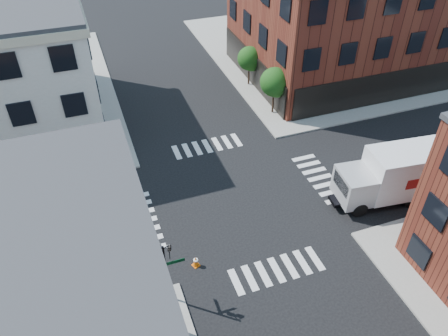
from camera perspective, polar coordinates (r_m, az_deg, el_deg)
ground at (r=32.40m, az=1.62°, el=-3.97°), size 120.00×120.00×0.00m
sidewalk_ne at (r=56.84m, az=14.33°, el=14.90°), size 30.00×30.00×0.15m
building_ne at (r=50.70m, az=17.95°, el=18.62°), size 25.00×16.00×12.00m
tree_near at (r=40.66m, az=6.71°, el=10.91°), size 2.69×2.69×4.49m
tree_far at (r=45.66m, az=3.41°, el=13.95°), size 2.43×2.43×4.07m
signal_pole at (r=24.65m, az=-7.54°, el=-12.57°), size 1.29×1.24×4.60m
box_truck at (r=33.60m, az=22.07°, el=-0.73°), size 9.31×3.67×4.12m
traffic_cone at (r=27.89m, az=-3.71°, el=-12.09°), size 0.54×0.54×0.78m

